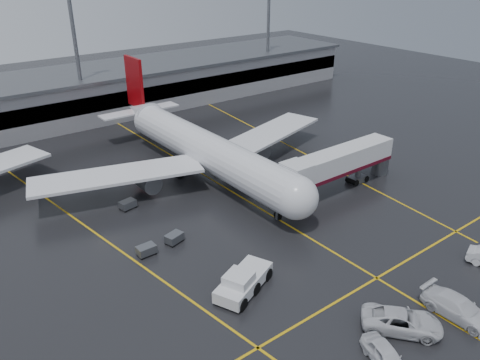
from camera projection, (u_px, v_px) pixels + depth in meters
ground at (243, 198)px, 64.07m from camera, size 220.00×220.00×0.00m
apron_line_centre at (243, 198)px, 64.06m from camera, size 0.25×90.00×0.02m
apron_line_stop at (377, 278)px, 48.30m from camera, size 60.00×0.25×0.02m
apron_line_left at (68, 214)px, 60.21m from camera, size 9.99×69.35×0.02m
apron_line_right at (291, 146)px, 81.14m from camera, size 7.57×69.64×0.02m
terminal at (97, 92)px, 96.56m from camera, size 122.00×19.00×8.60m
light_mast_mid at (76, 47)px, 85.20m from camera, size 3.00×1.20×25.45m
light_mast_right at (268, 26)px, 109.98m from camera, size 3.00×1.20×25.45m
main_airliner at (202, 148)px, 69.21m from camera, size 48.80×45.60×14.10m
jet_bridge at (340, 164)px, 64.62m from camera, size 19.90×3.40×6.05m
pushback_tractor at (243, 282)px, 46.10m from camera, size 7.58×5.37×2.52m
belt_loader at (297, 197)px, 63.18m from camera, size 3.64×2.50×2.13m
service_van_a at (402, 321)px, 41.30m from camera, size 6.83×7.25×1.90m
service_van_b at (459, 308)px, 42.79m from camera, size 2.81×6.72×1.94m
service_van_d at (386, 356)px, 37.85m from camera, size 3.46×5.36×1.70m
baggage_cart_a at (174, 238)px, 54.00m from camera, size 2.28×1.79×1.12m
baggage_cart_b at (146, 250)px, 51.80m from camera, size 2.01×1.32×1.12m
baggage_cart_c at (128, 204)px, 61.19m from camera, size 2.20×1.64×1.12m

